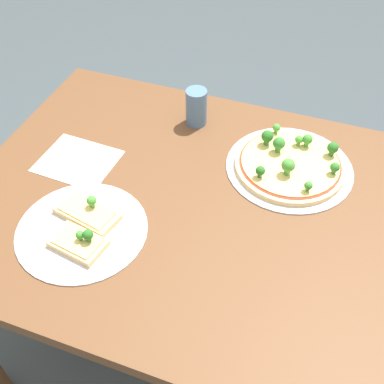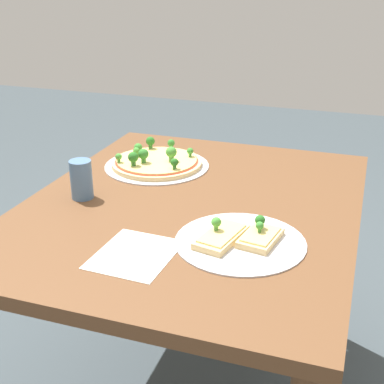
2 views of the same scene
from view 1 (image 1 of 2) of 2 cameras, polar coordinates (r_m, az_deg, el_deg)
ground_plane at (r=1.83m, az=-0.89°, el=-16.52°), size 8.00×8.00×0.00m
dining_table at (r=1.30m, az=-1.20°, el=-3.54°), size 1.12×0.91×0.73m
pizza_tray_whole at (r=1.33m, az=11.53°, el=3.32°), size 0.34×0.34×0.07m
pizza_tray_slice at (r=1.18m, az=-12.82°, el=-4.15°), size 0.32×0.32×0.06m
drinking_cup at (r=1.43m, az=0.51°, el=10.03°), size 0.06×0.06×0.11m
paper_menu at (r=1.37m, az=-13.39°, el=3.59°), size 0.21×0.18×0.00m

